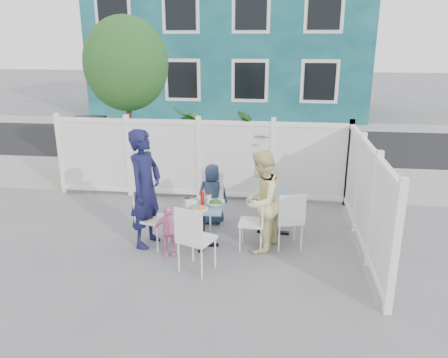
# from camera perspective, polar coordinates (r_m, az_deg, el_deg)

# --- Properties ---
(ground) EXTENTS (80.00, 80.00, 0.00)m
(ground) POSITION_cam_1_polar(r_m,az_deg,el_deg) (6.81, -7.66, -9.37)
(ground) COLOR slate
(near_sidewalk) EXTENTS (24.00, 2.60, 0.01)m
(near_sidewalk) POSITION_cam_1_polar(r_m,az_deg,el_deg) (10.26, -2.35, 0.25)
(near_sidewalk) COLOR gray
(near_sidewalk) RESTS_ON ground
(street) EXTENTS (24.00, 5.00, 0.01)m
(street) POSITION_cam_1_polar(r_m,az_deg,el_deg) (13.80, 0.18, 4.83)
(street) COLOR black
(street) RESTS_ON ground
(far_sidewalk) EXTENTS (24.00, 1.60, 0.01)m
(far_sidewalk) POSITION_cam_1_polar(r_m,az_deg,el_deg) (16.81, 1.48, 7.18)
(far_sidewalk) COLOR gray
(far_sidewalk) RESTS_ON ground
(building) EXTENTS (11.00, 6.00, 6.00)m
(building) POSITION_cam_1_polar(r_m,az_deg,el_deg) (19.96, 1.09, 17.50)
(building) COLOR #0F4350
(building) RESTS_ON ground
(fence_back) EXTENTS (5.86, 0.08, 1.60)m
(fence_back) POSITION_cam_1_polar(r_m,az_deg,el_deg) (8.70, -3.27, 2.37)
(fence_back) COLOR white
(fence_back) RESTS_ON ground
(fence_right) EXTENTS (0.08, 3.66, 1.60)m
(fence_right) POSITION_cam_1_polar(r_m,az_deg,el_deg) (6.98, 18.01, -2.43)
(fence_right) COLOR white
(fence_right) RESTS_ON ground
(tree) EXTENTS (1.80, 1.62, 3.59)m
(tree) POSITION_cam_1_polar(r_m,az_deg,el_deg) (9.72, -12.71, 14.41)
(tree) COLOR #382316
(tree) RESTS_ON ground
(utility_cabinet) EXTENTS (0.72, 0.54, 1.27)m
(utility_cabinet) POSITION_cam_1_polar(r_m,az_deg,el_deg) (11.11, -17.04, 4.20)
(utility_cabinet) COLOR yellow
(utility_cabinet) RESTS_ON ground
(potted_shrub_a) EXTENTS (1.36, 1.36, 1.73)m
(potted_shrub_a) POSITION_cam_1_polar(r_m,az_deg,el_deg) (9.39, -4.11, 4.03)
(potted_shrub_a) COLOR #1A4619
(potted_shrub_a) RESTS_ON ground
(potted_shrub_b) EXTENTS (1.45, 1.64, 1.69)m
(potted_shrub_b) POSITION_cam_1_polar(r_m,az_deg,el_deg) (9.13, 5.89, 3.44)
(potted_shrub_b) COLOR #1A4619
(potted_shrub_b) RESTS_ON ground
(main_table) EXTENTS (0.66, 0.66, 0.67)m
(main_table) POSITION_cam_1_polar(r_m,az_deg,el_deg) (6.73, -2.86, -4.69)
(main_table) COLOR #3F7180
(main_table) RESTS_ON ground
(spare_table) EXTENTS (0.71, 0.71, 0.71)m
(spare_table) POSITION_cam_1_polar(r_m,az_deg,el_deg) (7.18, 6.57, -3.05)
(spare_table) COLOR #3F7180
(spare_table) RESTS_ON ground
(chair_left) EXTENTS (0.49, 0.50, 0.92)m
(chair_left) POSITION_cam_1_polar(r_m,az_deg,el_deg) (6.86, -9.88, -4.35)
(chair_left) COLOR white
(chair_left) RESTS_ON ground
(chair_right) EXTENTS (0.39, 0.40, 0.86)m
(chair_right) POSITION_cam_1_polar(r_m,az_deg,el_deg) (6.67, 4.28, -5.09)
(chair_right) COLOR white
(chair_right) RESTS_ON ground
(chair_back) EXTENTS (0.56, 0.55, 0.95)m
(chair_back) POSITION_cam_1_polar(r_m,az_deg,el_deg) (7.49, -1.99, -2.03)
(chair_back) COLOR white
(chair_back) RESTS_ON ground
(chair_near) EXTENTS (0.57, 0.56, 0.96)m
(chair_near) POSITION_cam_1_polar(r_m,az_deg,el_deg) (5.97, -4.03, -7.32)
(chair_near) COLOR white
(chair_near) RESTS_ON ground
(chair_spare) EXTENTS (0.51, 0.50, 0.92)m
(chair_spare) POSITION_cam_1_polar(r_m,az_deg,el_deg) (6.71, 8.55, -4.85)
(chair_spare) COLOR white
(chair_spare) RESTS_ON ground
(man) EXTENTS (0.60, 0.76, 1.84)m
(man) POSITION_cam_1_polar(r_m,az_deg,el_deg) (6.75, -10.24, -1.26)
(man) COLOR #14153B
(man) RESTS_ON ground
(woman) EXTENTS (0.82, 0.92, 1.57)m
(woman) POSITION_cam_1_polar(r_m,az_deg,el_deg) (6.54, 4.84, -2.94)
(woman) COLOR yellow
(woman) RESTS_ON ground
(boy) EXTENTS (0.57, 0.43, 1.07)m
(boy) POSITION_cam_1_polar(r_m,az_deg,el_deg) (7.56, -1.51, -2.00)
(boy) COLOR #202F4A
(boy) RESTS_ON ground
(toddler) EXTENTS (0.50, 0.35, 0.79)m
(toddler) POSITION_cam_1_polar(r_m,az_deg,el_deg) (6.55, -7.29, -6.69)
(toddler) COLOR pink
(toddler) RESTS_ON ground
(plate_main) EXTENTS (0.22, 0.22, 0.01)m
(plate_main) POSITION_cam_1_polar(r_m,az_deg,el_deg) (6.54, -3.08, -3.89)
(plate_main) COLOR white
(plate_main) RESTS_ON main_table
(plate_side) EXTENTS (0.21, 0.21, 0.01)m
(plate_side) POSITION_cam_1_polar(r_m,az_deg,el_deg) (6.80, -4.32, -3.04)
(plate_side) COLOR white
(plate_side) RESTS_ON main_table
(salad_bowl) EXTENTS (0.26, 0.26, 0.06)m
(salad_bowl) POSITION_cam_1_polar(r_m,az_deg,el_deg) (6.67, -1.12, -3.22)
(salad_bowl) COLOR white
(salad_bowl) RESTS_ON main_table
(coffee_cup_a) EXTENTS (0.08, 0.08, 0.12)m
(coffee_cup_a) POSITION_cam_1_polar(r_m,az_deg,el_deg) (6.65, -4.81, -3.06)
(coffee_cup_a) COLOR beige
(coffee_cup_a) RESTS_ON main_table
(coffee_cup_b) EXTENTS (0.08, 0.08, 0.13)m
(coffee_cup_b) POSITION_cam_1_polar(r_m,az_deg,el_deg) (6.82, -2.03, -2.45)
(coffee_cup_b) COLOR beige
(coffee_cup_b) RESTS_ON main_table
(ketchup_bottle) EXTENTS (0.06, 0.06, 0.19)m
(ketchup_bottle) POSITION_cam_1_polar(r_m,az_deg,el_deg) (6.70, -2.85, -2.54)
(ketchup_bottle) COLOR #AE0C0D
(ketchup_bottle) RESTS_ON main_table
(salt_shaker) EXTENTS (0.03, 0.03, 0.07)m
(salt_shaker) POSITION_cam_1_polar(r_m,az_deg,el_deg) (6.92, -3.24, -2.42)
(salt_shaker) COLOR white
(salt_shaker) RESTS_ON main_table
(pepper_shaker) EXTENTS (0.03, 0.03, 0.08)m
(pepper_shaker) POSITION_cam_1_polar(r_m,az_deg,el_deg) (6.94, -2.87, -2.33)
(pepper_shaker) COLOR black
(pepper_shaker) RESTS_ON main_table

